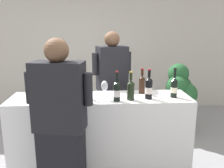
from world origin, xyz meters
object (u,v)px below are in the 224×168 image
object	(u,v)px
wine_bottle_0	(149,88)
person_server	(112,96)
wine_bottle_4	(68,85)
wine_bottle_1	(50,89)
wine_bottle_9	(174,87)
potted_shrub	(179,93)
wine_bottle_5	(142,83)
wine_bottle_7	(117,91)
person_guest	(61,133)
wine_bottle_6	(80,87)
wine_glass	(104,87)
wine_bottle_2	(82,90)
wine_bottle_3	(33,85)
wine_bottle_8	(131,89)

from	to	relation	value
wine_bottle_0	person_server	world-z (taller)	person_server
wine_bottle_4	wine_bottle_1	bearing A→B (deg)	-132.70
wine_bottle_9	potted_shrub	distance (m)	1.42
wine_bottle_5	wine_bottle_1	bearing A→B (deg)	-168.32
wine_bottle_4	wine_bottle_5	distance (m)	0.87
wine_bottle_7	person_guest	size ratio (longest dim) A/B	0.19
wine_bottle_6	wine_glass	xyz separation A→B (m)	(0.27, -0.11, 0.02)
person_guest	potted_shrub	bearing A→B (deg)	45.25
wine_bottle_2	wine_bottle_5	size ratio (longest dim) A/B	1.09
wine_glass	person_server	xyz separation A→B (m)	(0.13, 0.69, -0.31)
person_guest	wine_bottle_4	bearing A→B (deg)	89.12
wine_bottle_2	wine_bottle_5	bearing A→B (deg)	21.55
wine_bottle_6	wine_bottle_9	bearing A→B (deg)	-3.99
wine_bottle_0	wine_bottle_5	distance (m)	0.23
wine_bottle_7	person_guest	world-z (taller)	person_guest
wine_bottle_7	potted_shrub	world-z (taller)	wine_bottle_7
wine_bottle_9	wine_bottle_1	bearing A→B (deg)	-178.76
wine_bottle_4	wine_bottle_7	distance (m)	0.60
wine_bottle_6	potted_shrub	xyz separation A→B (m)	(1.57, 1.18, -0.42)
wine_bottle_5	wine_bottle_7	distance (m)	0.43
wine_bottle_4	wine_bottle_5	xyz separation A→B (m)	(0.86, 0.02, -0.00)
person_guest	wine_bottle_9	bearing A→B (deg)	21.65
wine_glass	wine_bottle_1	bearing A→B (deg)	179.63
wine_bottle_9	potted_shrub	bearing A→B (deg)	67.80
wine_bottle_1	wine_glass	bearing A→B (deg)	-0.37
wine_bottle_3	person_server	xyz separation A→B (m)	(0.95, 0.46, -0.28)
wine_bottle_2	wine_bottle_3	xyz separation A→B (m)	(-0.58, 0.28, -0.01)
wine_bottle_0	wine_bottle_9	xyz separation A→B (m)	(0.30, 0.04, -0.01)
wine_bottle_1	wine_bottle_6	xyz separation A→B (m)	(0.32, 0.10, -0.00)
wine_bottle_8	person_server	bearing A→B (deg)	102.39
wine_bottle_9	wine_glass	xyz separation A→B (m)	(-0.79, -0.03, 0.03)
wine_bottle_0	person_guest	xyz separation A→B (m)	(-0.91, -0.44, -0.31)
wine_bottle_8	wine_bottle_9	bearing A→B (deg)	7.44
wine_bottle_0	wine_bottle_6	size ratio (longest dim) A/B	1.00
wine_bottle_0	wine_bottle_2	xyz separation A→B (m)	(-0.73, -0.05, 0.00)
person_server	wine_glass	bearing A→B (deg)	-100.37
wine_bottle_6	wine_glass	world-z (taller)	wine_bottle_6
wine_bottle_0	wine_bottle_7	bearing A→B (deg)	-170.20
person_server	potted_shrub	world-z (taller)	person_server
wine_bottle_2	wine_bottle_6	xyz separation A→B (m)	(-0.03, 0.16, -0.00)
wine_bottle_0	wine_bottle_1	world-z (taller)	wine_bottle_1
wine_glass	person_guest	bearing A→B (deg)	-133.39
wine_bottle_4	potted_shrub	world-z (taller)	wine_bottle_4
wine_bottle_9	wine_bottle_3	bearing A→B (deg)	173.30
person_server	potted_shrub	size ratio (longest dim) A/B	1.45
wine_bottle_6	wine_bottle_9	world-z (taller)	wine_bottle_9
wine_bottle_5	wine_bottle_9	size ratio (longest dim) A/B	0.91
wine_bottle_1	wine_glass	xyz separation A→B (m)	(0.59, -0.00, 0.02)
potted_shrub	wine_bottle_8	bearing A→B (deg)	-127.53
wine_bottle_8	wine_bottle_0	bearing A→B (deg)	8.08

